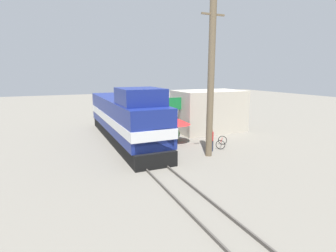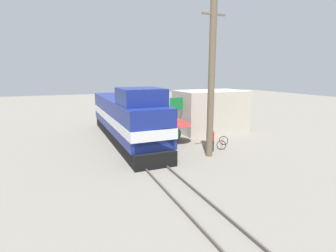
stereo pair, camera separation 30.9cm
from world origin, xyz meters
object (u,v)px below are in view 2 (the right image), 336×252
at_px(utility_pole, 211,78).
at_px(bicycle, 223,143).
at_px(locomotive, 127,119).
at_px(vendor_umbrella, 177,121).
at_px(person_bystander, 212,139).
at_px(billboard_sign, 178,107).

relative_size(utility_pole, bicycle, 6.70).
bearing_deg(locomotive, vendor_umbrella, -27.01).
bearing_deg(utility_pole, locomotive, 125.25).
bearing_deg(person_bystander, utility_pole, -131.52).
xyz_separation_m(locomotive, bicycle, (6.84, -4.91, -1.69)).
bearing_deg(billboard_sign, person_bystander, -88.63).
distance_m(locomotive, bicycle, 8.59).
distance_m(locomotive, person_bystander, 7.83).
bearing_deg(person_bystander, bicycle, 25.24).
height_order(person_bystander, bicycle, person_bystander).
bearing_deg(vendor_umbrella, locomotive, 152.99).
bearing_deg(utility_pole, vendor_umbrella, 97.33).
height_order(vendor_umbrella, person_bystander, vendor_umbrella).
bearing_deg(person_bystander, locomotive, 133.55).
relative_size(vendor_umbrella, billboard_sign, 0.68).
bearing_deg(person_bystander, billboard_sign, 91.37).
distance_m(utility_pole, vendor_umbrella, 5.85).
xyz_separation_m(locomotive, utility_pole, (4.58, -6.48, 3.61)).
bearing_deg(vendor_umbrella, billboard_sign, 64.62).
height_order(locomotive, billboard_sign, locomotive).
distance_m(locomotive, billboard_sign, 5.26).
height_order(utility_pole, person_bystander, utility_pole).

